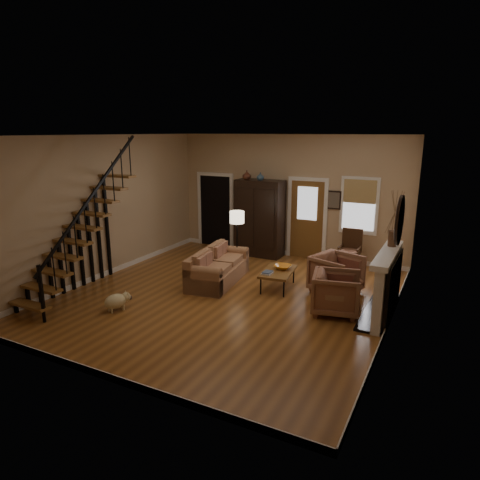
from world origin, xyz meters
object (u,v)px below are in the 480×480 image
at_px(armoire, 260,218).
at_px(floor_lamp, 237,242).
at_px(sofa, 218,267).
at_px(coffee_table, 278,279).
at_px(armchair_left, 336,293).
at_px(armchair_right, 337,274).
at_px(side_chair, 350,250).

xyz_separation_m(armoire, floor_lamp, (0.13, -1.59, -0.29)).
bearing_deg(sofa, coffee_table, 1.75).
bearing_deg(armchair_left, armchair_right, 2.01).
height_order(armchair_left, floor_lamp, floor_lamp).
bearing_deg(side_chair, coffee_table, -118.50).
bearing_deg(side_chair, armoire, 175.52).
bearing_deg(coffee_table, armchair_right, 14.38).
bearing_deg(armchair_left, floor_lamp, 52.05).
bearing_deg(coffee_table, sofa, -170.42).
bearing_deg(sofa, side_chair, 34.41).
bearing_deg(armchair_left, armoire, 32.56).
bearing_deg(armoire, armchair_left, -44.80).
height_order(coffee_table, armchair_left, armchair_left).
bearing_deg(side_chair, sofa, -137.77).
bearing_deg(side_chair, floor_lamp, -150.16).
bearing_deg(armchair_left, coffee_table, 51.64).
height_order(armoire, coffee_table, armoire).
relative_size(armchair_left, floor_lamp, 0.58).
height_order(armchair_right, floor_lamp, floor_lamp).
bearing_deg(sofa, armoire, 84.08).
height_order(floor_lamp, side_chair, floor_lamp).
distance_m(armoire, armchair_right, 3.34).
height_order(armchair_left, side_chair, side_chair).
distance_m(armoire, sofa, 2.54).
bearing_deg(armoire, armchair_right, -35.34).
height_order(sofa, armchair_left, armchair_left).
height_order(armoire, sofa, armoire).
relative_size(sofa, coffee_table, 1.81).
distance_m(armchair_left, floor_lamp, 3.14).
bearing_deg(floor_lamp, side_chair, 29.84).
relative_size(armchair_left, armchair_right, 0.96).
distance_m(coffee_table, armchair_left, 1.66).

